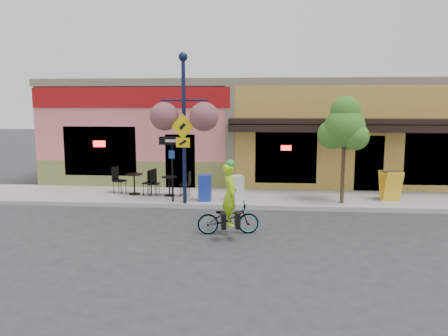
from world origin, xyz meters
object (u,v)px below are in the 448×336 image
at_px(newspaper_box_grey, 237,188).
at_px(lamp_post, 184,129).
at_px(cyclist_rider, 230,204).
at_px(building, 257,130).
at_px(newspaper_box_blue, 205,188).
at_px(bicycle, 228,218).
at_px(one_way_sign, 172,169).
at_px(street_tree, 344,150).

bearing_deg(newspaper_box_grey, lamp_post, 172.34).
bearing_deg(newspaper_box_grey, cyclist_rider, -114.26).
bearing_deg(building, lamp_post, -108.86).
bearing_deg(newspaper_box_blue, building, 76.90).
bearing_deg(lamp_post, bicycle, -50.57).
bearing_deg(bicycle, lamp_post, 20.78).
height_order(building, newspaper_box_blue, building).
height_order(bicycle, newspaper_box_grey, newspaper_box_grey).
distance_m(building, newspaper_box_grey, 6.57).
height_order(bicycle, one_way_sign, one_way_sign).
bearing_deg(lamp_post, cyclist_rider, -49.84).
relative_size(building, street_tree, 4.96).
relative_size(building, bicycle, 10.95).
bearing_deg(bicycle, street_tree, -56.37).
bearing_deg(building, newspaper_box_grey, -95.51).
relative_size(building, cyclist_rider, 10.81).
xyz_separation_m(cyclist_rider, newspaper_box_grey, (-0.02, 3.44, -0.25)).
height_order(building, bicycle, building).
xyz_separation_m(bicycle, lamp_post, (-1.70, 2.91, 2.22)).
bearing_deg(building, cyclist_rider, -93.48).
height_order(one_way_sign, newspaper_box_grey, one_way_sign).
distance_m(newspaper_box_blue, street_tree, 4.89).
distance_m(cyclist_rider, newspaper_box_blue, 3.50).
height_order(building, lamp_post, lamp_post).
bearing_deg(bicycle, newspaper_box_grey, -9.98).
relative_size(bicycle, one_way_sign, 0.74).
distance_m(newspaper_box_grey, street_tree, 3.86).
distance_m(building, newspaper_box_blue, 6.88).
height_order(one_way_sign, newspaper_box_blue, one_way_sign).
height_order(cyclist_rider, one_way_sign, one_way_sign).
relative_size(one_way_sign, newspaper_box_grey, 2.54).
distance_m(building, cyclist_rider, 9.88).
relative_size(bicycle, lamp_post, 0.33).
xyz_separation_m(one_way_sign, street_tree, (5.80, 0.25, 0.71)).
xyz_separation_m(building, lamp_post, (-2.34, -6.85, 0.41)).
distance_m(lamp_post, one_way_sign, 1.48).
height_order(cyclist_rider, newspaper_box_blue, cyclist_rider).
bearing_deg(cyclist_rider, bicycle, 80.58).
distance_m(cyclist_rider, street_tree, 5.07).
bearing_deg(cyclist_rider, street_tree, -55.97).
xyz_separation_m(building, one_way_sign, (-2.81, -6.62, -0.97)).
xyz_separation_m(building, newspaper_box_blue, (-1.70, -6.46, -1.64)).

